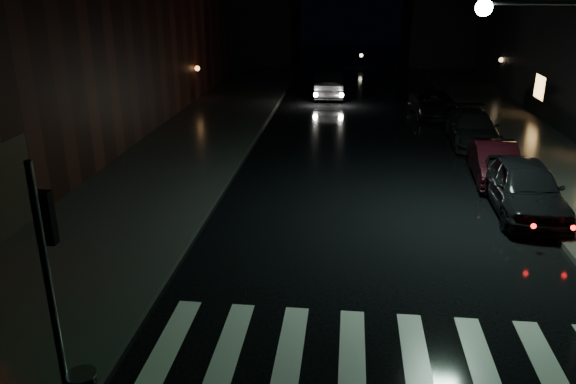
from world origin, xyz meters
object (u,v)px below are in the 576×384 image
(parked_car_c, at_px, (473,128))
(parked_car_d, at_px, (435,104))
(parked_car_a, at_px, (525,187))
(parked_car_b, at_px, (495,162))
(oncoming_car, at_px, (329,84))

(parked_car_c, bearing_deg, parked_car_d, 101.57)
(parked_car_d, bearing_deg, parked_car_a, -89.53)
(parked_car_b, bearing_deg, parked_car_a, -82.75)
(parked_car_c, height_order, oncoming_car, oncoming_car)
(parked_car_a, height_order, parked_car_c, parked_car_a)
(parked_car_c, bearing_deg, parked_car_a, -88.12)
(parked_car_b, height_order, parked_car_d, parked_car_b)
(parked_car_a, bearing_deg, parked_car_c, 91.36)
(parked_car_d, bearing_deg, oncoming_car, 136.73)
(oncoming_car, bearing_deg, parked_car_c, 121.52)
(parked_car_d, height_order, oncoming_car, oncoming_car)
(parked_car_a, height_order, parked_car_b, parked_car_a)
(parked_car_a, relative_size, parked_car_c, 0.99)
(parked_car_c, relative_size, oncoming_car, 0.99)
(parked_car_b, xyz_separation_m, oncoming_car, (-6.57, 15.22, 0.13))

